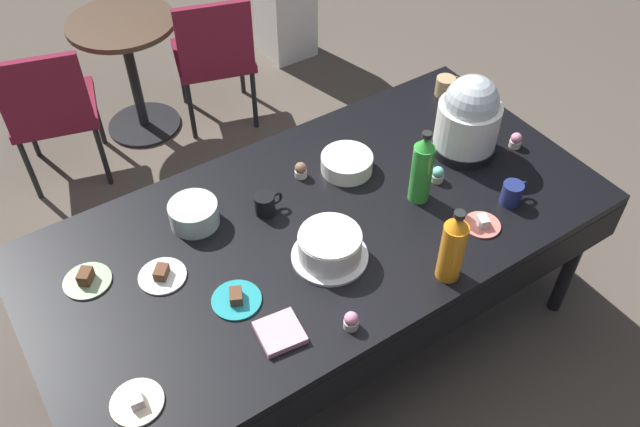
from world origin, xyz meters
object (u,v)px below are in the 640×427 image
dessert_plate_cream (137,401)px  soda_bottle_lime_soda (422,169)px  coffee_mug_tan (446,86)px  coffee_mug_navy (512,193)px  frosted_layer_cake (330,247)px  maroon_chair_right (214,52)px  coffee_mug_black (265,204)px  maroon_chair_left (51,107)px  round_cafe_table (129,56)px  dessert_plate_coral (482,224)px  soda_bottle_orange_juice (453,247)px  dessert_plate_sage (87,279)px  cupcake_cocoa (301,170)px  dessert_plate_white (162,275)px  dessert_plate_teal (236,299)px  glass_salad_bowl (194,214)px  cupcake_rose (351,321)px  ceramic_snack_bowl (347,163)px  cupcake_berry (516,140)px  cupcake_lemon (438,174)px  potluck_table (320,234)px  slow_cooker (469,118)px

dessert_plate_cream → soda_bottle_lime_soda: bearing=10.2°
coffee_mug_tan → coffee_mug_navy: size_ratio=1.06×
frosted_layer_cake → maroon_chair_right: (0.44, 1.84, -0.31)m
dessert_plate_cream → maroon_chair_right: bearing=58.1°
dessert_plate_cream → coffee_mug_black: (0.73, 0.49, 0.03)m
maroon_chair_left → round_cafe_table: maroon_chair_left is taller
frosted_layer_cake → dessert_plate_coral: bearing=-18.3°
soda_bottle_orange_juice → coffee_mug_black: (-0.37, 0.62, -0.10)m
dessert_plate_coral → coffee_mug_navy: size_ratio=1.16×
dessert_plate_sage → maroon_chair_left: 1.52m
cupcake_cocoa → dessert_plate_sage: bearing=-176.6°
dessert_plate_coral → dessert_plate_white: dessert_plate_white is taller
dessert_plate_teal → coffee_mug_tan: coffee_mug_tan is taller
maroon_chair_left → glass_salad_bowl: bearing=-82.8°
frosted_layer_cake → cupcake_rose: bearing=-111.0°
ceramic_snack_bowl → soda_bottle_orange_juice: 0.66m
ceramic_snack_bowl → dessert_plate_teal: bearing=-153.8°
dessert_plate_white → soda_bottle_lime_soda: soda_bottle_lime_soda is taller
cupcake_berry → coffee_mug_black: coffee_mug_black is taller
cupcake_lemon → coffee_mug_black: size_ratio=0.57×
potluck_table → cupcake_lemon: size_ratio=32.59×
slow_cooker → cupcake_rose: size_ratio=5.25×
dessert_plate_teal → cupcake_lemon: bearing=5.3°
cupcake_berry → round_cafe_table: bearing=116.5°
cupcake_berry → soda_bottle_orange_juice: (-0.70, -0.38, 0.11)m
cupcake_rose → coffee_mug_tan: (1.12, 0.82, 0.01)m
dessert_plate_white → soda_bottle_lime_soda: bearing=-10.2°
dessert_plate_sage → dessert_plate_white: (0.23, -0.12, -0.00)m
cupcake_lemon → coffee_mug_black: 0.70m
glass_salad_bowl → coffee_mug_black: glass_salad_bowl is taller
cupcake_rose → frosted_layer_cake: bearing=69.0°
soda_bottle_lime_soda → round_cafe_table: soda_bottle_lime_soda is taller
dessert_plate_coral → cupcake_berry: bearing=31.4°
dessert_plate_teal → coffee_mug_tan: bearing=20.8°
ceramic_snack_bowl → cupcake_cocoa: bearing=158.4°
slow_cooker → glass_salad_bowl: slow_cooker is taller
soda_bottle_orange_juice → maroon_chair_right: 2.17m
maroon_chair_left → slow_cooker: bearing=-51.6°
frosted_layer_cake → cupcake_cocoa: (0.14, 0.42, -0.02)m
slow_cooker → cupcake_lemon: 0.27m
dessert_plate_cream → coffee_mug_black: coffee_mug_black is taller
ceramic_snack_bowl → cupcake_cocoa: ceramic_snack_bowl is taller
cupcake_rose → maroon_chair_right: maroon_chair_right is taller
soda_bottle_lime_soda → maroon_chair_left: soda_bottle_lime_soda is taller
dessert_plate_sage → cupcake_berry: size_ratio=2.48×
frosted_layer_cake → maroon_chair_right: frosted_layer_cake is taller
potluck_table → ceramic_snack_bowl: (0.26, 0.19, 0.10)m
dessert_plate_sage → cupcake_cocoa: 0.91m
slow_cooker → dessert_plate_white: 1.35m
dessert_plate_cream → maroon_chair_left: 2.04m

